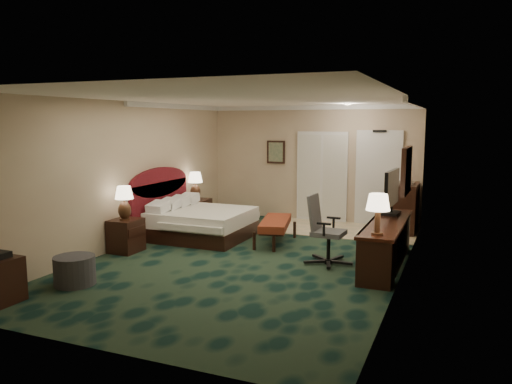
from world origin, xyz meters
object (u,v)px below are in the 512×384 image
at_px(bed, 203,224).
at_px(lamp_far, 195,186).
at_px(nightstand_near, 126,236).
at_px(lamp_near, 124,203).
at_px(tv, 392,192).
at_px(ottoman, 75,270).
at_px(desk, 386,244).
at_px(minibar, 404,208).
at_px(desk_chair, 329,230).
at_px(bed_bench, 275,232).
at_px(nightstand_far, 198,212).

height_order(bed, lamp_far, lamp_far).
xyz_separation_m(nightstand_near, lamp_near, (0.03, -0.04, 0.60)).
bearing_deg(tv, lamp_near, -156.96).
height_order(ottoman, desk, desk).
xyz_separation_m(desk, tv, (-0.03, 0.66, 0.75)).
relative_size(bed, minibar, 1.75).
bearing_deg(desk_chair, ottoman, -139.07).
distance_m(lamp_near, desk, 4.55).
distance_m(desk, tv, 1.00).
bearing_deg(ottoman, nightstand_near, 104.36).
xyz_separation_m(tv, desk_chair, (-0.87, -0.89, -0.55)).
xyz_separation_m(bed, desk, (3.70, -0.63, 0.08)).
xyz_separation_m(bed_bench, ottoman, (-1.81, -3.40, -0.03)).
distance_m(tv, desk_chair, 1.36).
relative_size(ottoman, tv, 0.59).
xyz_separation_m(nightstand_near, ottoman, (0.46, -1.80, -0.09)).
bearing_deg(desk_chair, lamp_near, -166.31).
xyz_separation_m(ottoman, desk, (3.99, 2.66, 0.16)).
bearing_deg(lamp_near, nightstand_near, 121.15).
bearing_deg(lamp_near, nightstand_far, 90.71).
xyz_separation_m(nightstand_far, bed_bench, (2.28, -1.07, -0.05)).
bearing_deg(ottoman, desk, 33.74).
distance_m(ottoman, desk, 4.80).
xyz_separation_m(nightstand_far, tv, (4.43, -1.14, 0.83)).
xyz_separation_m(nightstand_near, desk_chair, (3.56, 0.64, 0.27)).
relative_size(desk, desk_chair, 2.24).
bearing_deg(tv, desk_chair, -130.86).
bearing_deg(nightstand_near, desk, 11.02).
bearing_deg(lamp_near, minibar, 39.78).
relative_size(nightstand_far, minibar, 0.56).
height_order(lamp_far, desk_chair, lamp_far).
height_order(bed_bench, ottoman, bed_bench).
bearing_deg(lamp_far, bed, -55.00).
xyz_separation_m(lamp_far, minibar, (4.46, 0.99, -0.37)).
relative_size(lamp_near, lamp_far, 0.97).
distance_m(bed, bed_bench, 1.53).
distance_m(nightstand_near, lamp_near, 0.60).
bearing_deg(tv, nightstand_near, -157.59).
xyz_separation_m(bed, nightstand_near, (-0.75, -1.49, 0.01)).
height_order(bed, tv, tv).
distance_m(lamp_far, bed_bench, 2.61).
xyz_separation_m(nightstand_near, nightstand_far, (-0.01, 2.67, -0.01)).
height_order(nightstand_far, tv, tv).
xyz_separation_m(lamp_near, tv, (4.39, 1.57, 0.22)).
height_order(bed, nightstand_far, nightstand_far).
height_order(tv, minibar, tv).
relative_size(bed, ottoman, 3.10).
xyz_separation_m(lamp_far, tv, (4.47, -1.09, 0.23)).
relative_size(lamp_near, tv, 0.61).
relative_size(lamp_near, desk, 0.24).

